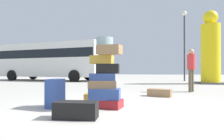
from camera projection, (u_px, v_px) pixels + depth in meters
ground_plane at (120, 107)px, 4.10m from camera, size 80.00×80.00×0.00m
suitcase_tower at (105, 78)px, 4.10m from camera, size 0.81×0.63×1.57m
suitcase_brown_right_side at (159, 93)px, 5.88m from camera, size 0.79×0.52×0.24m
suitcase_navy_upright_blue at (55, 93)px, 4.10m from camera, size 0.30×0.46×0.64m
suitcase_black_behind_tower at (76, 110)px, 3.14m from camera, size 0.75×0.37×0.29m
suitcase_tan_foreground_near at (95, 97)px, 4.86m from camera, size 0.61×0.51×0.22m
person_bearded_onlooker at (191, 66)px, 7.14m from camera, size 0.30×0.30×1.69m
yellow_dummy_statue at (210, 51)px, 11.69m from camera, size 1.60×1.60×4.70m
parked_bus at (51, 59)px, 15.94m from camera, size 9.66×3.91×3.15m
lamp_post at (184, 35)px, 14.89m from camera, size 0.36×0.36×5.73m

